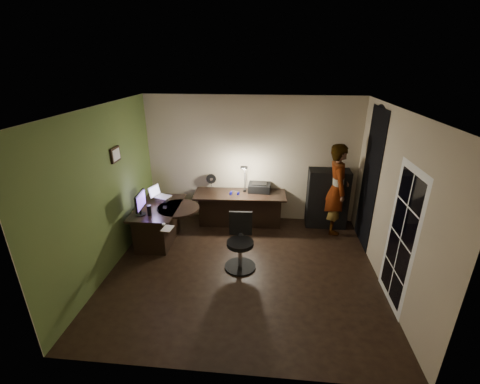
# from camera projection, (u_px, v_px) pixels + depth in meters

# --- Properties ---
(floor) EXTENTS (4.50, 4.00, 0.01)m
(floor) POSITION_uv_depth(u_px,v_px,m) (243.00, 269.00, 5.52)
(floor) COLOR black
(floor) RESTS_ON ground
(ceiling) EXTENTS (4.50, 4.00, 0.01)m
(ceiling) POSITION_uv_depth(u_px,v_px,m) (243.00, 109.00, 4.49)
(ceiling) COLOR silver
(ceiling) RESTS_ON floor
(wall_back) EXTENTS (4.50, 0.01, 2.70)m
(wall_back) POSITION_uv_depth(u_px,v_px,m) (251.00, 160.00, 6.85)
(wall_back) COLOR tan
(wall_back) RESTS_ON floor
(wall_front) EXTENTS (4.50, 0.01, 2.70)m
(wall_front) POSITION_uv_depth(u_px,v_px,m) (225.00, 277.00, 3.16)
(wall_front) COLOR tan
(wall_front) RESTS_ON floor
(wall_left) EXTENTS (0.01, 4.00, 2.70)m
(wall_left) POSITION_uv_depth(u_px,v_px,m) (105.00, 192.00, 5.21)
(wall_left) COLOR tan
(wall_left) RESTS_ON floor
(wall_right) EXTENTS (0.01, 4.00, 2.70)m
(wall_right) POSITION_uv_depth(u_px,v_px,m) (393.00, 203.00, 4.81)
(wall_right) COLOR tan
(wall_right) RESTS_ON floor
(green_wall_overlay) EXTENTS (0.00, 4.00, 2.70)m
(green_wall_overlay) POSITION_uv_depth(u_px,v_px,m) (106.00, 192.00, 5.21)
(green_wall_overlay) COLOR #4B602B
(green_wall_overlay) RESTS_ON floor
(arched_doorway) EXTENTS (0.01, 0.90, 2.60)m
(arched_doorway) POSITION_uv_depth(u_px,v_px,m) (370.00, 180.00, 5.88)
(arched_doorway) COLOR black
(arched_doorway) RESTS_ON floor
(french_door) EXTENTS (0.02, 0.92, 2.10)m
(french_door) POSITION_uv_depth(u_px,v_px,m) (401.00, 239.00, 4.42)
(french_door) COLOR white
(french_door) RESTS_ON floor
(framed_picture) EXTENTS (0.04, 0.30, 0.25)m
(framed_picture) POSITION_uv_depth(u_px,v_px,m) (115.00, 155.00, 5.43)
(framed_picture) COLOR black
(framed_picture) RESTS_ON wall_left
(desk_left) EXTENTS (0.82, 1.31, 0.75)m
(desk_left) POSITION_uv_depth(u_px,v_px,m) (160.00, 224.00, 6.25)
(desk_left) COLOR black
(desk_left) RESTS_ON floor
(desk_right) EXTENTS (1.95, 0.76, 0.72)m
(desk_right) POSITION_uv_depth(u_px,v_px,m) (240.00, 209.00, 6.90)
(desk_right) COLOR black
(desk_right) RESTS_ON floor
(cabinet) EXTENTS (0.84, 0.43, 1.25)m
(cabinet) POSITION_uv_depth(u_px,v_px,m) (327.00, 198.00, 6.78)
(cabinet) COLOR black
(cabinet) RESTS_ON floor
(laptop_stand) EXTENTS (0.24, 0.21, 0.09)m
(laptop_stand) POSITION_uv_depth(u_px,v_px,m) (163.00, 199.00, 6.34)
(laptop_stand) COLOR silver
(laptop_stand) RESTS_ON desk_left
(laptop) EXTENTS (0.40, 0.39, 0.22)m
(laptop) POSITION_uv_depth(u_px,v_px,m) (162.00, 192.00, 6.28)
(laptop) COLOR silver
(laptop) RESTS_ON laptop_stand
(monitor) EXTENTS (0.12, 0.47, 0.31)m
(monitor) POSITION_uv_depth(u_px,v_px,m) (140.00, 207.00, 5.73)
(monitor) COLOR black
(monitor) RESTS_ON desk_left
(mouse) EXTENTS (0.07, 0.10, 0.03)m
(mouse) POSITION_uv_depth(u_px,v_px,m) (164.00, 224.00, 5.42)
(mouse) COLOR silver
(mouse) RESTS_ON desk_left
(phone) EXTENTS (0.10, 0.15, 0.01)m
(phone) POSITION_uv_depth(u_px,v_px,m) (165.00, 207.00, 6.06)
(phone) COLOR black
(phone) RESTS_ON desk_left
(pen) EXTENTS (0.08, 0.14, 0.01)m
(pen) POSITION_uv_depth(u_px,v_px,m) (158.00, 209.00, 5.99)
(pen) COLOR black
(pen) RESTS_ON desk_left
(speaker) EXTENTS (0.10, 0.10, 0.19)m
(speaker) POSITION_uv_depth(u_px,v_px,m) (149.00, 210.00, 5.73)
(speaker) COLOR black
(speaker) RESTS_ON desk_left
(notepad) EXTENTS (0.18, 0.24, 0.01)m
(notepad) POSITION_uv_depth(u_px,v_px,m) (167.00, 228.00, 5.31)
(notepad) COLOR silver
(notepad) RESTS_ON desk_left
(desk_fan) EXTENTS (0.24, 0.18, 0.33)m
(desk_fan) POSITION_uv_depth(u_px,v_px,m) (211.00, 181.00, 7.03)
(desk_fan) COLOR black
(desk_fan) RESTS_ON desk_right
(headphones) EXTENTS (0.21, 0.15, 0.09)m
(headphones) POSITION_uv_depth(u_px,v_px,m) (235.00, 193.00, 6.71)
(headphones) COLOR #0C0C7B
(headphones) RESTS_ON desk_right
(printer) EXTENTS (0.48, 0.38, 0.21)m
(printer) POSITION_uv_depth(u_px,v_px,m) (259.00, 187.00, 6.86)
(printer) COLOR black
(printer) RESTS_ON desk_right
(desk_lamp) EXTENTS (0.23, 0.35, 0.70)m
(desk_lamp) POSITION_uv_depth(u_px,v_px,m) (245.00, 177.00, 6.74)
(desk_lamp) COLOR black
(desk_lamp) RESTS_ON desk_right
(office_chair) EXTENTS (0.57, 0.57, 0.97)m
(office_chair) POSITION_uv_depth(u_px,v_px,m) (240.00, 243.00, 5.39)
(office_chair) COLOR black
(office_chair) RESTS_ON floor
(person) EXTENTS (0.46, 0.68, 1.87)m
(person) POSITION_uv_depth(u_px,v_px,m) (337.00, 189.00, 6.43)
(person) COLOR #D8A88C
(person) RESTS_ON floor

